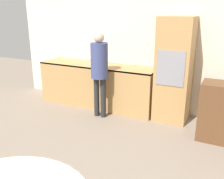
{
  "coord_description": "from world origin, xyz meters",
  "views": [
    {
      "loc": [
        1.2,
        0.41,
        1.94
      ],
      "look_at": [
        -0.01,
        2.82,
        1.09
      ],
      "focal_mm": 40.0,
      "sensor_mm": 36.0,
      "label": 1
    }
  ],
  "objects": [
    {
      "name": "wall_back",
      "position": [
        0.0,
        5.13,
        1.3
      ],
      "size": [
        6.88,
        0.05,
        2.6
      ],
      "color": "silver",
      "rests_on": "ground_plane"
    },
    {
      "name": "kitchen_counter",
      "position": [
        -1.34,
        4.78,
        0.46
      ],
      "size": [
        2.5,
        0.6,
        0.89
      ],
      "color": "tan",
      "rests_on": "ground_plane"
    },
    {
      "name": "oven_unit",
      "position": [
        0.25,
        4.79,
        0.93
      ],
      "size": [
        0.59,
        0.59,
        1.86
      ],
      "color": "tan",
      "rests_on": "ground_plane"
    },
    {
      "name": "person_standing",
      "position": [
        -1.0,
        4.29,
        0.99
      ],
      "size": [
        0.31,
        0.31,
        1.59
      ],
      "color": "#262628",
      "rests_on": "ground_plane"
    }
  ]
}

